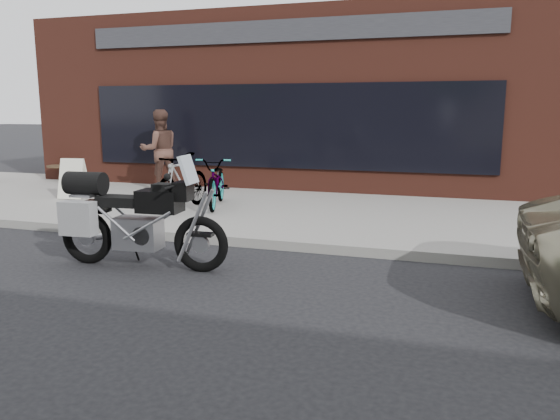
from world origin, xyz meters
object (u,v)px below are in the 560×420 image
object	(u,v)px
cafe_table	(61,167)
sandwich_sign	(74,178)
motorcycle	(129,219)
bicycle_rear	(183,182)
cafe_patron_left	(160,150)
bicycle_front	(217,182)

from	to	relation	value
cafe_table	sandwich_sign	bearing A→B (deg)	-46.02
motorcycle	bicycle_rear	xyz separation A→B (m)	(-0.97, 3.34, 0.04)
motorcycle	cafe_patron_left	xyz separation A→B (m)	(-2.79, 5.63, 0.46)
cafe_table	bicycle_rear	bearing A→B (deg)	-28.79
motorcycle	cafe_table	bearing A→B (deg)	131.03
bicycle_rear	cafe_table	distance (m)	6.01
cafe_patron_left	motorcycle	bearing A→B (deg)	74.46
sandwich_sign	cafe_table	xyz separation A→B (m)	(-2.27, 2.35, -0.04)
motorcycle	sandwich_sign	bearing A→B (deg)	131.63
cafe_table	cafe_patron_left	distance (m)	3.55
bicycle_front	bicycle_rear	world-z (taller)	bicycle_rear
motorcycle	bicycle_front	size ratio (longest dim) A/B	1.25
motorcycle	cafe_table	size ratio (longest dim) A/B	3.22
sandwich_sign	cafe_patron_left	world-z (taller)	cafe_patron_left
bicycle_front	sandwich_sign	world-z (taller)	bicycle_front
bicycle_rear	sandwich_sign	xyz separation A→B (m)	(-3.00, 0.55, -0.11)
sandwich_sign	cafe_table	bearing A→B (deg)	126.96
bicycle_front	cafe_table	distance (m)	6.23
bicycle_front	bicycle_rear	size ratio (longest dim) A/B	1.05
bicycle_front	cafe_patron_left	world-z (taller)	cafe_patron_left
motorcycle	bicycle_rear	distance (m)	3.48
bicycle_front	cafe_patron_left	distance (m)	2.95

